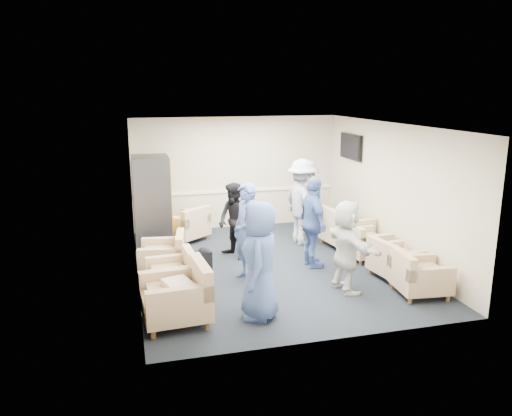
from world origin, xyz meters
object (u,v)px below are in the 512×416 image
object	(u,v)px
armchair_right_near	(418,276)
armchair_right_midnear	(393,261)
armchair_left_near	(180,298)
person_mid_left	(246,232)
person_mid_right	(313,223)
person_back_right	(303,202)
armchair_right_far	(343,230)
armchair_right_midfar	(363,244)
vending_machine	(152,201)
person_back_left	(234,221)
armchair_left_far	(165,257)
armchair_left_mid	(174,275)
person_front_left	(260,261)
person_front_right	(347,246)
armchair_corner	(187,226)

from	to	relation	value
armchair_right_near	armchair_right_midnear	size ratio (longest dim) A/B	1.02
armchair_left_near	person_mid_left	bearing A→B (deg)	131.77
person_mid_right	person_back_right	bearing A→B (deg)	-14.03
armchair_right_far	person_back_right	world-z (taller)	person_back_right
armchair_right_near	armchair_right_midfar	size ratio (longest dim) A/B	1.01
vending_machine	person_mid_left	distance (m)	2.94
armchair_right_near	vending_machine	bearing A→B (deg)	51.81
person_mid_left	person_mid_right	bearing A→B (deg)	85.79
armchair_right_far	person_back_left	distance (m)	2.48
armchair_right_midnear	vending_machine	xyz separation A→B (m)	(-4.07, 3.12, 0.67)
armchair_left_near	person_mid_left	world-z (taller)	person_mid_left
armchair_left_far	armchair_right_far	size ratio (longest dim) A/B	0.91
armchair_left_mid	armchair_right_midnear	xyz separation A→B (m)	(3.89, -0.30, 0.00)
vending_machine	person_mid_right	world-z (taller)	vending_machine
armchair_right_near	person_back_left	world-z (taller)	person_back_left
person_mid_left	person_mid_right	xyz separation A→B (m)	(1.38, 0.32, -0.00)
armchair_left_mid	person_front_left	size ratio (longest dim) A/B	0.46
armchair_right_midnear	person_mid_left	size ratio (longest dim) A/B	0.49
vending_machine	armchair_right_midnear	bearing A→B (deg)	-37.52
person_front_left	person_front_right	size ratio (longest dim) A/B	1.13
armchair_left_near	person_front_left	xyz separation A→B (m)	(1.17, -0.14, 0.51)
armchair_left_far	armchair_right_midfar	distance (m)	3.93
armchair_right_near	armchair_corner	world-z (taller)	armchair_corner
armchair_corner	person_back_right	world-z (taller)	person_back_right
armchair_right_far	vending_machine	distance (m)	4.20
armchair_left_near	person_front_right	bearing A→B (deg)	94.83
armchair_left_mid	person_mid_left	world-z (taller)	person_mid_left
armchair_left_near	person_back_left	xyz separation A→B (m)	(1.39, 2.60, 0.39)
armchair_corner	person_front_right	xyz separation A→B (m)	(2.23, -3.57, 0.45)
armchair_left_near	armchair_right_far	distance (m)	4.71
armchair_right_midnear	person_mid_right	world-z (taller)	person_mid_right
armchair_right_midnear	armchair_right_far	bearing A→B (deg)	-4.44
armchair_right_midnear	person_mid_right	size ratio (longest dim) A/B	0.49
armchair_left_far	person_front_left	size ratio (longest dim) A/B	0.52
armchair_right_midnear	armchair_right_far	size ratio (longest dim) A/B	0.85
armchair_right_near	person_mid_left	distance (m)	2.98
armchair_right_midfar	person_mid_left	bearing A→B (deg)	94.00
person_mid_left	person_back_left	bearing A→B (deg)	160.25
armchair_left_far	person_back_left	world-z (taller)	person_back_left
armchair_right_midfar	person_mid_right	xyz separation A→B (m)	(-1.16, -0.17, 0.56)
armchair_right_far	armchair_right_midfar	bearing A→B (deg)	176.28
armchair_right_far	person_mid_right	bearing A→B (deg)	125.62
armchair_left_near	armchair_corner	bearing A→B (deg)	166.98
person_back_left	armchair_left_mid	bearing A→B (deg)	-67.92
armchair_right_far	person_front_right	size ratio (longest dim) A/B	0.65
armchair_right_far	vending_machine	bearing A→B (deg)	66.42
armchair_right_midnear	person_mid_left	xyz separation A→B (m)	(-2.59, 0.59, 0.57)
armchair_corner	vending_machine	bearing A→B (deg)	-30.32
person_back_left	armchair_right_midfar	bearing A→B (deg)	48.29
person_back_left	person_front_right	world-z (taller)	person_front_right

